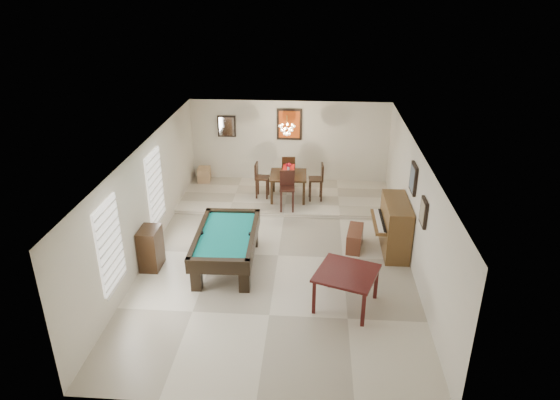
# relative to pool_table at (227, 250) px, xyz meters

# --- Properties ---
(ground_plane) EXTENTS (6.00, 9.00, 0.02)m
(ground_plane) POSITION_rel_pool_table_xyz_m (1.11, 0.52, -0.41)
(ground_plane) COLOR beige
(wall_back) EXTENTS (6.00, 0.04, 2.60)m
(wall_back) POSITION_rel_pool_table_xyz_m (1.11, 5.02, 0.90)
(wall_back) COLOR silver
(wall_back) RESTS_ON ground_plane
(wall_front) EXTENTS (6.00, 0.04, 2.60)m
(wall_front) POSITION_rel_pool_table_xyz_m (1.11, -3.98, 0.90)
(wall_front) COLOR silver
(wall_front) RESTS_ON ground_plane
(wall_left) EXTENTS (0.04, 9.00, 2.60)m
(wall_left) POSITION_rel_pool_table_xyz_m (-1.89, 0.52, 0.90)
(wall_left) COLOR silver
(wall_left) RESTS_ON ground_plane
(wall_right) EXTENTS (0.04, 9.00, 2.60)m
(wall_right) POSITION_rel_pool_table_xyz_m (4.11, 0.52, 0.90)
(wall_right) COLOR silver
(wall_right) RESTS_ON ground_plane
(ceiling) EXTENTS (6.00, 9.00, 0.04)m
(ceiling) POSITION_rel_pool_table_xyz_m (1.11, 0.52, 2.20)
(ceiling) COLOR white
(ceiling) RESTS_ON wall_back
(dining_step) EXTENTS (6.00, 2.50, 0.12)m
(dining_step) POSITION_rel_pool_table_xyz_m (1.11, 3.77, -0.34)
(dining_step) COLOR beige
(dining_step) RESTS_ON ground_plane
(window_left_front) EXTENTS (0.06, 1.00, 1.70)m
(window_left_front) POSITION_rel_pool_table_xyz_m (-1.86, -1.68, 1.00)
(window_left_front) COLOR white
(window_left_front) RESTS_ON wall_left
(window_left_rear) EXTENTS (0.06, 1.00, 1.70)m
(window_left_rear) POSITION_rel_pool_table_xyz_m (-1.86, 1.12, 1.00)
(window_left_rear) COLOR white
(window_left_rear) RESTS_ON wall_left
(pool_table) EXTENTS (1.36, 2.42, 0.80)m
(pool_table) POSITION_rel_pool_table_xyz_m (0.00, 0.00, 0.00)
(pool_table) COLOR black
(pool_table) RESTS_ON ground_plane
(square_table) EXTENTS (1.42, 1.42, 0.77)m
(square_table) POSITION_rel_pool_table_xyz_m (2.57, -1.29, -0.02)
(square_table) COLOR #350E0D
(square_table) RESTS_ON ground_plane
(upright_piano) EXTENTS (0.84, 1.50, 1.25)m
(upright_piano) POSITION_rel_pool_table_xyz_m (3.66, 0.98, 0.23)
(upright_piano) COLOR brown
(upright_piano) RESTS_ON ground_plane
(piano_bench) EXTENTS (0.47, 0.90, 0.48)m
(piano_bench) POSITION_rel_pool_table_xyz_m (2.90, 1.04, -0.16)
(piano_bench) COLOR #5A2D1D
(piano_bench) RESTS_ON ground_plane
(apothecary_chest) EXTENTS (0.42, 0.63, 0.94)m
(apothecary_chest) POSITION_rel_pool_table_xyz_m (-1.67, -0.17, 0.07)
(apothecary_chest) COLOR black
(apothecary_chest) RESTS_ON ground_plane
(dining_table) EXTENTS (1.05, 1.05, 0.85)m
(dining_table) POSITION_rel_pool_table_xyz_m (1.16, 3.56, 0.15)
(dining_table) COLOR black
(dining_table) RESTS_ON dining_step
(flower_vase) EXTENTS (0.13, 0.13, 0.21)m
(flower_vase) POSITION_rel_pool_table_xyz_m (1.16, 3.56, 0.68)
(flower_vase) COLOR #B20F22
(flower_vase) RESTS_ON dining_table
(dining_chair_south) EXTENTS (0.42, 0.42, 1.08)m
(dining_chair_south) POSITION_rel_pool_table_xyz_m (1.18, 2.78, 0.26)
(dining_chair_south) COLOR black
(dining_chair_south) RESTS_ON dining_step
(dining_chair_north) EXTENTS (0.42, 0.42, 1.04)m
(dining_chair_north) POSITION_rel_pool_table_xyz_m (1.12, 4.32, 0.24)
(dining_chair_north) COLOR black
(dining_chair_north) RESTS_ON dining_step
(dining_chair_west) EXTENTS (0.40, 0.40, 1.01)m
(dining_chair_west) POSITION_rel_pool_table_xyz_m (0.42, 3.60, 0.23)
(dining_chair_west) COLOR black
(dining_chair_west) RESTS_ON dining_step
(dining_chair_east) EXTENTS (0.42, 0.42, 1.06)m
(dining_chair_east) POSITION_rel_pool_table_xyz_m (1.94, 3.54, 0.25)
(dining_chair_east) COLOR black
(dining_chair_east) RESTS_ON dining_step
(corner_bench) EXTENTS (0.42, 0.50, 0.42)m
(corner_bench) POSITION_rel_pool_table_xyz_m (-1.52, 4.69, -0.07)
(corner_bench) COLOR tan
(corner_bench) RESTS_ON dining_step
(chandelier) EXTENTS (0.44, 0.44, 0.60)m
(chandelier) POSITION_rel_pool_table_xyz_m (1.11, 3.72, 1.80)
(chandelier) COLOR #FFE5B2
(chandelier) RESTS_ON ceiling
(back_painting) EXTENTS (0.75, 0.06, 0.95)m
(back_painting) POSITION_rel_pool_table_xyz_m (1.11, 4.98, 1.50)
(back_painting) COLOR #D84C14
(back_painting) RESTS_ON wall_back
(back_mirror) EXTENTS (0.55, 0.06, 0.65)m
(back_mirror) POSITION_rel_pool_table_xyz_m (-0.79, 4.98, 1.40)
(back_mirror) COLOR white
(back_mirror) RESTS_ON wall_back
(right_picture_upper) EXTENTS (0.06, 0.55, 0.65)m
(right_picture_upper) POSITION_rel_pool_table_xyz_m (4.07, 0.82, 1.50)
(right_picture_upper) COLOR slate
(right_picture_upper) RESTS_ON wall_right
(right_picture_lower) EXTENTS (0.06, 0.45, 0.55)m
(right_picture_lower) POSITION_rel_pool_table_xyz_m (4.07, -0.48, 1.30)
(right_picture_lower) COLOR gray
(right_picture_lower) RESTS_ON wall_right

